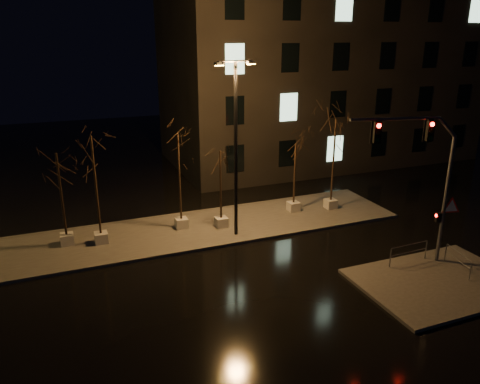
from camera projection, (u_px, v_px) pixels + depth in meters
name	position (u px, v px, depth m)	size (l,w,h in m)	color
ground	(249.00, 278.00, 20.85)	(90.00, 90.00, 0.00)	black
median	(207.00, 228.00, 26.10)	(22.00, 5.00, 0.15)	#413E3A
sidewalk_corner	(438.00, 282.00, 20.39)	(7.00, 5.00, 0.15)	#413E3A
building	(320.00, 69.00, 39.18)	(25.00, 12.00, 15.00)	black
tree_0	(59.00, 174.00, 22.70)	(1.80, 1.80, 4.90)	#A9A69D
tree_1	(93.00, 161.00, 22.65)	(1.80, 1.80, 5.74)	#A9A69D
tree_2	(179.00, 155.00, 24.59)	(1.80, 1.80, 5.42)	#A9A69D
tree_3	(220.00, 168.00, 24.95)	(1.80, 1.80, 4.44)	#A9A69D
tree_4	(295.00, 159.00, 27.35)	(1.80, 1.80, 4.27)	#A9A69D
tree_5	(335.00, 140.00, 27.45)	(1.80, 1.80, 5.63)	#A9A69D
traffic_signal_mast	(427.00, 170.00, 20.61)	(5.46, 1.51, 6.86)	#5C5E64
streetlight_main	(236.00, 139.00, 23.42)	(2.25, 0.68, 9.00)	black
guard_rail_a	(409.00, 251.00, 21.76)	(2.19, 0.12, 0.94)	#5C5E64
guard_rail_b	(458.00, 258.00, 21.08)	(0.44, 1.86, 0.90)	#5C5E64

